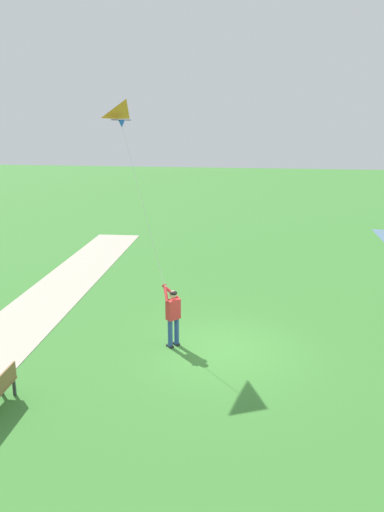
# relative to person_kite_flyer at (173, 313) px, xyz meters

# --- Properties ---
(ground_plane) EXTENTS (120.00, 120.00, 0.00)m
(ground_plane) POSITION_rel_person_kite_flyer_xyz_m (-1.43, 0.02, -1.05)
(ground_plane) COLOR #3D7F33
(person_kite_flyer) EXTENTS (0.61, 0.58, 1.83)m
(person_kite_flyer) POSITION_rel_person_kite_flyer_xyz_m (0.00, 0.00, 0.00)
(person_kite_flyer) COLOR #232328
(person_kite_flyer) RESTS_ON ground
(flying_kite) EXTENTS (1.68, 1.91, 5.26)m
(flying_kite) POSITION_rel_person_kite_flyer_xyz_m (1.63, -1.50, 5.55)
(flying_kite) COLOR orange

